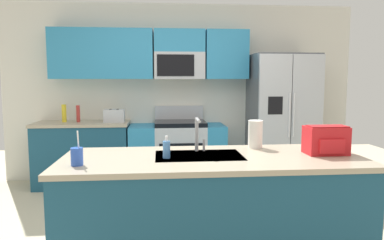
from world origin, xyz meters
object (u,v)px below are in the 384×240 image
toaster (114,116)px  paper_towel_roll (255,134)px  refrigerator (282,119)px  sink_faucet (198,132)px  soap_dispenser (167,149)px  bottle_yellow (64,113)px  range_oven (178,152)px  pepper_mill (78,114)px  backpack (326,140)px  drink_cup_blue (77,156)px

toaster → paper_towel_roll: bearing=-54.3°
refrigerator → sink_faucet: (-1.45, -2.13, 0.14)m
soap_dispenser → bottle_yellow: bearing=119.4°
range_oven → bottle_yellow: (-1.58, 0.02, 0.58)m
pepper_mill → sink_faucet: bearing=-56.8°
toaster → bottle_yellow: 0.70m
bottle_yellow → soap_dispenser: 2.81m
toaster → sink_faucet: sink_faucet is taller
bottle_yellow → toaster: bearing=-6.2°
backpack → soap_dispenser: bearing=-178.3°
paper_towel_roll → range_oven: bearing=105.4°
range_oven → sink_faucet: sink_faucet is taller
soap_dispenser → pepper_mill: bearing=116.0°
refrigerator → range_oven: bearing=177.3°
pepper_mill → backpack: (2.45, -2.38, -0.00)m
refrigerator → toaster: (-2.40, 0.02, 0.07)m
pepper_mill → paper_towel_roll: paper_towel_roll is taller
bottle_yellow → drink_cup_blue: size_ratio=1.01×
toaster → drink_cup_blue: 2.55m
sink_faucet → drink_cup_blue: bearing=-155.8°
toaster → sink_faucet: size_ratio=0.99×
soap_dispenser → sink_faucet: bearing=40.1°
toaster → bottle_yellow: bearing=173.8°
range_oven → backpack: (1.07, -2.39, 0.57)m
soap_dispenser → range_oven: bearing=85.2°
paper_towel_roll → toaster: bearing=125.7°
pepper_mill → bottle_yellow: size_ratio=0.95×
pepper_mill → sink_faucet: sink_faucet is taller
range_oven → paper_towel_roll: (0.57, -2.08, 0.58)m
pepper_mill → range_oven: bearing=0.1°
drink_cup_blue → paper_towel_roll: drink_cup_blue is taller
range_oven → drink_cup_blue: (-0.82, -2.60, 0.52)m
toaster → pepper_mill: 0.51m
refrigerator → toaster: refrigerator is taller
paper_towel_roll → pepper_mill: bearing=133.3°
bottle_yellow → soap_dispenser: (1.38, -2.45, -0.06)m
soap_dispenser → drink_cup_blue: bearing=-164.1°
range_oven → pepper_mill: 1.50m
range_oven → toaster: range_oven is taller
range_oven → drink_cup_blue: 2.78m
drink_cup_blue → toaster: bearing=91.3°
toaster → paper_towel_roll: size_ratio=1.17×
range_oven → backpack: backpack is taller
pepper_mill → backpack: bearing=-44.2°
toaster → sink_faucet: bearing=-66.4°
range_oven → toaster: (-0.88, -0.05, 0.55)m
range_oven → backpack: size_ratio=4.25×
refrigerator → drink_cup_blue: size_ratio=7.58×
sink_faucet → bottle_yellow: bearing=126.3°
range_oven → toaster: size_ratio=4.86×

